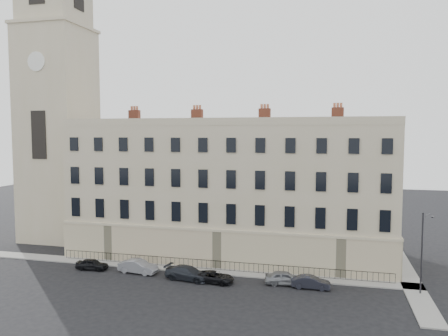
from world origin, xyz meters
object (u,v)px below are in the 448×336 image
Objects in this scene: car_a at (92,264)px; car_f at (311,282)px; car_c at (188,273)px; streetlamp at (423,250)px; car_e at (285,278)px; car_b at (138,266)px; car_d at (214,277)px.

car_a is 0.95× the size of car_f.
car_c is 21.54m from streetlamp.
car_f is at bearing -79.42° from car_c.
car_e is 1.07× the size of car_f.
car_a is 0.88× the size of car_e.
car_c is at bearing 92.30° from car_f.
car_f is at bearing -108.86° from car_e.
car_e is (9.32, 0.87, -0.02)m from car_c.
car_b is 0.56× the size of streetlamp.
streetlamp is (26.81, 0.40, 3.39)m from car_b.
car_d is 1.09× the size of car_f.
car_b is at bearing 90.94° from car_c.
car_d is 6.70m from car_e.
car_b is 8.31m from car_d.
car_c is 1.21× the size of car_e.
car_e is (6.62, 1.02, 0.11)m from car_d.
car_b is 1.16× the size of car_f.
car_b is 1.07× the size of car_d.
streetlamp reaches higher than car_b.
streetlamp is (18.54, 1.29, 3.53)m from car_d.
car_d is at bearing 90.21° from car_e.
car_c is 0.62× the size of streetlamp.
car_d is at bearing -96.65° from car_a.
streetlamp reaches higher than car_d.
car_e is 0.52× the size of streetlamp.
car_b is at bearing -154.22° from streetlamp.
car_e reaches higher than car_d.
car_b is at bearing 89.72° from car_d.
car_b is 17.30m from car_f.
car_e is at bearing -82.27° from car_b.
car_b is at bearing 81.92° from car_e.
car_c is at bearing 86.73° from car_e.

